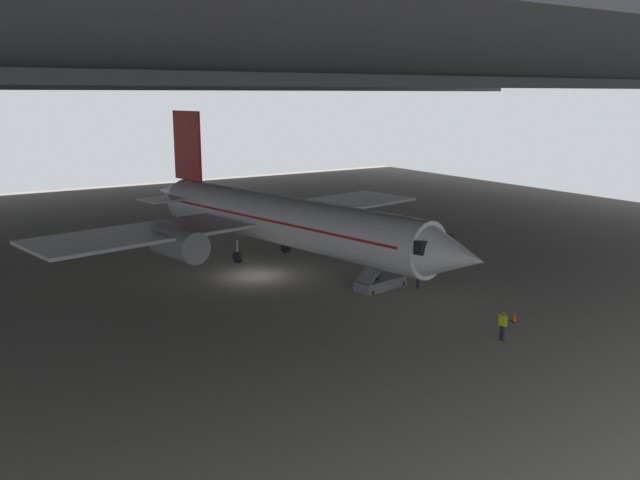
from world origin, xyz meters
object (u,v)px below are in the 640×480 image
Objects in this scene: crew_worker_near_nose at (503,324)px; airplane_main at (278,219)px; crew_worker_by_stairs at (418,275)px; boarding_stairs at (381,278)px; baggage_tug at (284,230)px; traffic_cone_orange at (514,317)px.

airplane_main is at bearing 94.81° from crew_worker_near_nose.
crew_worker_near_nose is 0.96× the size of crew_worker_by_stairs.
airplane_main is 12.51m from crew_worker_by_stairs.
boarding_stairs is at bearing -76.31° from airplane_main.
airplane_main is at bearing -122.07° from baggage_tug.
airplane_main is 61.21× the size of traffic_cone_orange.
crew_worker_near_nose is at bearing -149.99° from traffic_cone_orange.
boarding_stairs is 9.92m from traffic_cone_orange.
boarding_stairs reaches higher than baggage_tug.
baggage_tug is (0.60, 28.08, 0.23)m from traffic_cone_orange.
traffic_cone_orange is (2.95, 1.70, -0.65)m from crew_worker_near_nose.
traffic_cone_orange is 28.09m from baggage_tug.
baggage_tug is (0.95, 19.97, -0.46)m from crew_worker_by_stairs.
baggage_tug is (3.55, 29.79, -0.42)m from crew_worker_near_nose.
baggage_tug is (2.91, 18.45, -0.21)m from boarding_stairs.
crew_worker_by_stairs is 0.69× the size of baggage_tug.
baggage_tug is at bearing 57.93° from airplane_main.
airplane_main is at bearing 110.97° from crew_worker_by_stairs.
crew_worker_by_stairs reaches higher than baggage_tug.
crew_worker_by_stairs reaches higher than traffic_cone_orange.
airplane_main is at bearing 103.60° from traffic_cone_orange.
crew_worker_near_nose is 3.46m from traffic_cone_orange.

